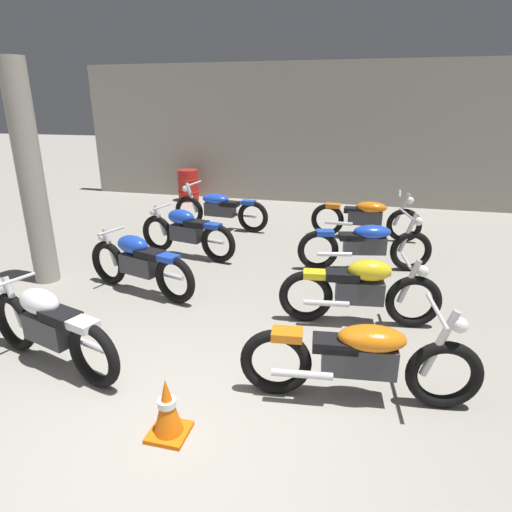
% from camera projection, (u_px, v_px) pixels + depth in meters
% --- Properties ---
extents(ground_plane, '(60.00, 60.00, 0.00)m').
position_uv_depth(ground_plane, '(159.00, 445.00, 3.55)').
color(ground_plane, gray).
extents(back_wall, '(13.06, 0.24, 3.60)m').
position_uv_depth(back_wall, '(315.00, 135.00, 11.57)').
color(back_wall, '#9E998E').
rests_on(back_wall, ground).
extents(support_pillar, '(0.36, 0.36, 3.20)m').
position_uv_depth(support_pillar, '(31.00, 177.00, 6.30)').
color(support_pillar, '#9E998E').
rests_on(support_pillar, ground).
extents(motorcycle_left_row_0, '(1.92, 0.72, 0.88)m').
position_uv_depth(motorcycle_left_row_0, '(49.00, 326.00, 4.48)').
color(motorcycle_left_row_0, black).
rests_on(motorcycle_left_row_0, ground).
extents(motorcycle_left_row_1, '(1.92, 0.71, 0.88)m').
position_uv_depth(motorcycle_left_row_1, '(139.00, 263.00, 6.24)').
color(motorcycle_left_row_1, black).
rests_on(motorcycle_left_row_1, ground).
extents(motorcycle_left_row_2, '(1.95, 0.62, 0.88)m').
position_uv_depth(motorcycle_left_row_2, '(186.00, 232.00, 7.73)').
color(motorcycle_left_row_2, black).
rests_on(motorcycle_left_row_2, ground).
extents(motorcycle_left_row_3, '(2.17, 0.68, 0.97)m').
position_uv_depth(motorcycle_left_row_3, '(220.00, 209.00, 9.42)').
color(motorcycle_left_row_3, black).
rests_on(motorcycle_left_row_3, ground).
extents(motorcycle_right_row_0, '(2.17, 0.68, 0.97)m').
position_uv_depth(motorcycle_right_row_0, '(360.00, 357.00, 3.94)').
color(motorcycle_right_row_0, black).
rests_on(motorcycle_right_row_0, ground).
extents(motorcycle_right_row_1, '(1.97, 0.56, 0.88)m').
position_uv_depth(motorcycle_right_row_1, '(360.00, 290.00, 5.34)').
color(motorcycle_right_row_1, black).
rests_on(motorcycle_right_row_1, ground).
extents(motorcycle_right_row_2, '(2.14, 0.80, 0.97)m').
position_uv_depth(motorcycle_right_row_2, '(366.00, 244.00, 7.08)').
color(motorcycle_right_row_2, black).
rests_on(motorcycle_right_row_2, ground).
extents(motorcycle_right_row_3, '(2.17, 0.68, 0.97)m').
position_uv_depth(motorcycle_right_row_3, '(366.00, 217.00, 8.74)').
color(motorcycle_right_row_3, black).
rests_on(motorcycle_right_row_3, ground).
extents(oil_drum, '(0.59, 0.59, 0.85)m').
position_uv_depth(oil_drum, '(188.00, 185.00, 12.18)').
color(oil_drum, red).
rests_on(oil_drum, ground).
extents(traffic_cone, '(0.32, 0.32, 0.54)m').
position_uv_depth(traffic_cone, '(167.00, 409.00, 3.58)').
color(traffic_cone, orange).
rests_on(traffic_cone, ground).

